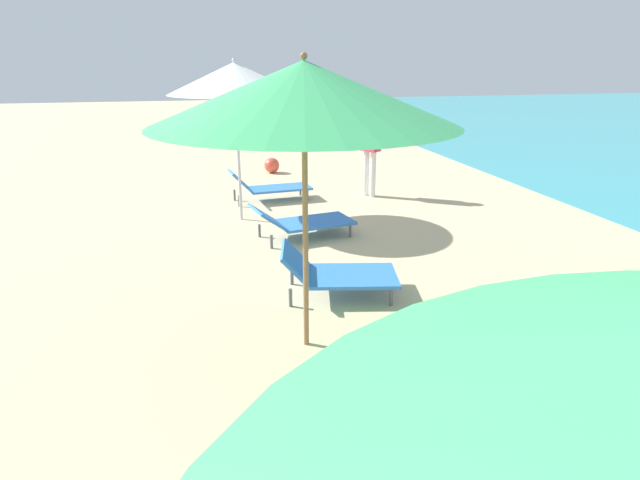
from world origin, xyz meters
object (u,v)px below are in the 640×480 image
Objects in this scene: lounger_third_inland at (445,361)px; beach_ball at (272,165)px; umbrella_third at (304,94)px; lounger_third_shoreside at (336,272)px; lounger_farthest_inland at (301,221)px; lounger_farthest_shoreside at (268,186)px; person_walking_near at (370,140)px; umbrella_farthest at (235,79)px.

lounger_third_inland reaches higher than beach_ball.
lounger_third_inland is (0.96, -0.95, -2.05)m from umbrella_third.
lounger_third_shoreside is at bearing -92.28° from beach_ball.
lounger_third_shoreside is 2.01m from lounger_third_inland.
umbrella_third is 1.63× the size of lounger_farthest_inland.
beach_ball is at bearing 99.46° from lounger_third_shoreside.
lounger_farthest_shoreside is 2.14m from person_walking_near.
person_walking_near is (1.79, 2.22, 0.84)m from lounger_farthest_inland.
lounger_farthest_shoreside reaches higher than beach_ball.
lounger_third_shoreside is at bearing -101.08° from lounger_farthest_inland.
umbrella_third reaches higher than lounger_third_shoreside.
lounger_farthest_shoreside is at bearing 103.87° from lounger_third_shoreside.
umbrella_farthest reaches higher than lounger_third_shoreside.
umbrella_third is at bearing -87.04° from umbrella_farthest.
lounger_farthest_shoreside reaches higher than lounger_farthest_inland.
umbrella_farthest is (-0.22, 4.29, -0.03)m from umbrella_third.
lounger_farthest_shoreside reaches higher than lounger_third_inland.
umbrella_farthest is at bearing 95.80° from lounger_third_inland.
umbrella_farthest reaches higher than lounger_third_inland.
lounger_third_shoreside is at bearing 34.72° from person_walking_near.
person_walking_near reaches higher than lounger_third_shoreside.
umbrella_farthest is (-0.78, 3.27, 1.99)m from lounger_third_shoreside.
umbrella_third reaches higher than umbrella_farthest.
lounger_farthest_shoreside is 2.29m from lounger_farthest_inland.
umbrella_third is 2.33m from lounger_third_shoreside.
lounger_third_shoreside reaches higher than beach_ball.
lounger_third_inland is at bearing -89.20° from beach_ball.
lounger_farthest_shoreside is (-0.16, 4.38, 0.01)m from lounger_third_shoreside.
lounger_third_inland is at bearing -77.32° from umbrella_farthest.
lounger_farthest_inland is 0.90× the size of person_walking_near.
lounger_third_shoreside is 4.38m from lounger_farthest_shoreside.
person_walking_near is at bearing 66.09° from umbrella_third.
lounger_third_inland is at bearing -95.20° from lounger_farthest_inland.
beach_ball is (0.26, 4.86, -0.09)m from lounger_farthest_inland.
lounger_third_inland is 0.82× the size of person_walking_near.
lounger_farthest_inland is at bearing -93.06° from beach_ball.
person_walking_near reaches higher than lounger_farthest_shoreside.
person_walking_near is at bearing -7.64° from lounger_farthest_shoreside.
person_walking_near is (1.81, 4.32, 0.82)m from lounger_third_shoreside.
umbrella_farthest is 1.64× the size of lounger_farthest_shoreside.
umbrella_farthest is 1.44× the size of person_walking_near.
person_walking_near is 5.04× the size of beach_ball.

